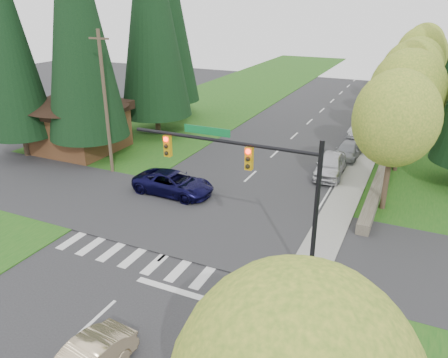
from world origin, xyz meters
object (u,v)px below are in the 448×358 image
Objects in this scene: suv_navy at (174,183)px; parked_car_c at (361,129)px; parked_car_a at (330,165)px; parked_car_d at (370,112)px; parked_car_b at (348,151)px; parked_car_e at (381,98)px.

parked_car_c is at bearing -24.42° from suv_navy.
parked_car_a reaches higher than suv_navy.
parked_car_a reaches higher than parked_car_c.
suv_navy is 20.56m from parked_car_c.
parked_car_a reaches higher than parked_car_d.
parked_car_b is (9.01, 11.72, -0.12)m from suv_navy.
parked_car_a is 1.13× the size of parked_car_c.
parked_car_c is (0.48, 11.01, -0.12)m from parked_car_a.
parked_car_c is at bearing -83.98° from parked_car_d.
parked_car_d is 8.22m from parked_car_e.
parked_car_d is at bearing -98.31° from parked_car_e.
parked_car_a is (8.52, 7.47, 0.06)m from suv_navy.
suv_navy is at bearing -111.84° from parked_car_e.
suv_navy is at bearing -104.80° from parked_car_d.
parked_car_a is at bearing -84.66° from parked_car_c.
parked_car_b is 21.92m from parked_car_e.
parked_car_c is 15.16m from parked_car_e.
parked_car_b is at bearing -35.98° from suv_navy.
parked_car_e is at bearing 85.66° from parked_car_a.
parked_car_c is (0.00, 6.76, 0.07)m from parked_car_b.
parked_car_a reaches higher than parked_car_b.
suv_navy is 11.34m from parked_car_a.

